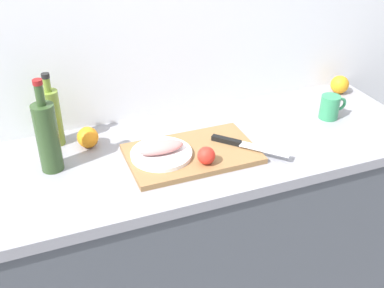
{
  "coord_description": "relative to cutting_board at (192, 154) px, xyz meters",
  "views": [
    {
      "loc": [
        -0.42,
        -1.34,
        1.79
      ],
      "look_at": [
        0.09,
        -0.04,
        0.95
      ],
      "focal_mm": 43.76,
      "sensor_mm": 36.0,
      "label": 1
    }
  ],
  "objects": [
    {
      "name": "orange_0",
      "position": [
        0.81,
        0.25,
        0.03
      ],
      "size": [
        0.08,
        0.08,
        0.08
      ],
      "primitive_type": "sphere",
      "color": "orange",
      "rests_on": "kitchen_counter"
    },
    {
      "name": "chef_knife",
      "position": [
        0.17,
        -0.03,
        0.02
      ],
      "size": [
        0.22,
        0.23,
        0.02
      ],
      "rotation": [
        0.0,
        0.0,
        -0.81
      ],
      "color": "silver",
      "rests_on": "cutting_board"
    },
    {
      "name": "tomato_0",
      "position": [
        0.02,
        -0.09,
        0.04
      ],
      "size": [
        0.06,
        0.06,
        0.06
      ],
      "primitive_type": "sphere",
      "color": "red",
      "rests_on": "cutting_board"
    },
    {
      "name": "white_plate",
      "position": [
        -0.11,
        0.01,
        0.02
      ],
      "size": [
        0.21,
        0.21,
        0.01
      ],
      "primitive_type": "cylinder",
      "color": "white",
      "rests_on": "cutting_board"
    },
    {
      "name": "wine_bottle",
      "position": [
        -0.47,
        0.1,
        0.12
      ],
      "size": [
        0.07,
        0.07,
        0.33
      ],
      "color": "#2D4723",
      "rests_on": "kitchen_counter"
    },
    {
      "name": "cutting_board",
      "position": [
        0.0,
        0.0,
        0.0
      ],
      "size": [
        0.45,
        0.28,
        0.02
      ],
      "primitive_type": "cube",
      "color": "olive",
      "rests_on": "kitchen_counter"
    },
    {
      "name": "kitchen_counter",
      "position": [
        -0.09,
        0.04,
        -0.46
      ],
      "size": [
        2.0,
        0.6,
        0.9
      ],
      "color": "#4C5159",
      "rests_on": "ground_plane"
    },
    {
      "name": "orange_2",
      "position": [
        -0.33,
        0.2,
        0.03
      ],
      "size": [
        0.08,
        0.08,
        0.08
      ],
      "primitive_type": "sphere",
      "color": "orange",
      "rests_on": "kitchen_counter"
    },
    {
      "name": "olive_oil_bottle",
      "position": [
        -0.43,
        0.26,
        0.1
      ],
      "size": [
        0.06,
        0.06,
        0.28
      ],
      "color": "olive",
      "rests_on": "kitchen_counter"
    },
    {
      "name": "fish_fillet",
      "position": [
        -0.11,
        0.01,
        0.04
      ],
      "size": [
        0.16,
        0.07,
        0.04
      ],
      "primitive_type": "ellipsoid",
      "color": "tan",
      "rests_on": "white_plate"
    },
    {
      "name": "coffee_mug_0",
      "position": [
        0.62,
        0.07,
        0.04
      ],
      "size": [
        0.12,
        0.08,
        0.1
      ],
      "color": "#338C59",
      "rests_on": "kitchen_counter"
    },
    {
      "name": "back_wall",
      "position": [
        -0.09,
        0.37,
        0.34
      ],
      "size": [
        3.2,
        0.05,
        2.5
      ],
      "primitive_type": "cube",
      "color": "white",
      "rests_on": "ground_plane"
    }
  ]
}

